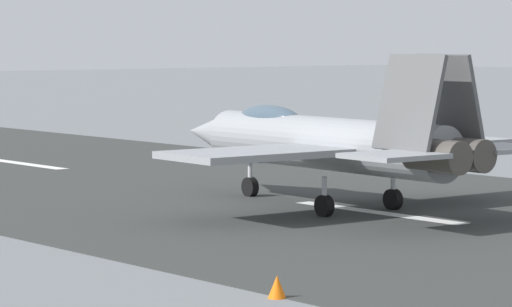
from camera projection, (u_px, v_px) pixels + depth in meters
ground_plane at (375, 213)px, 48.26m from camera, size 400.00×400.00×0.00m
runway_strip at (376, 212)px, 48.25m from camera, size 240.00×26.00×0.02m
fighter_jet at (327, 141)px, 49.30m from camera, size 16.39×14.18×5.63m
crew_person at (260, 147)px, 67.62m from camera, size 0.69×0.36×1.60m
marker_cone_near at (277, 287)px, 32.30m from camera, size 0.44×0.44×0.55m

